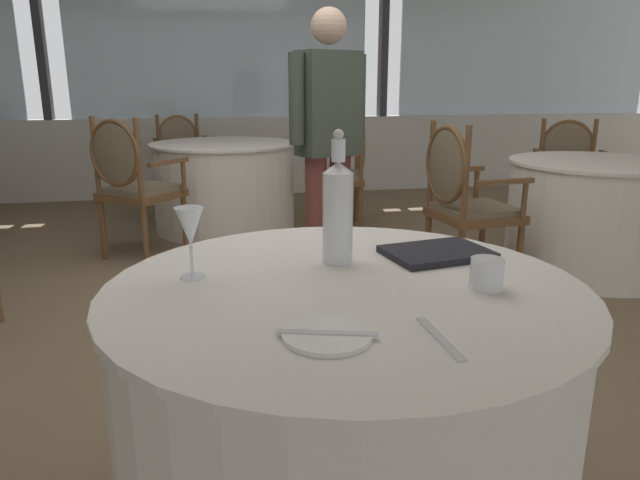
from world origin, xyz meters
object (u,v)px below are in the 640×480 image
at_px(dining_chair_0_1, 183,153).
at_px(menu_book, 437,253).
at_px(wine_glass, 190,229).
at_px(dining_chair_0_2, 131,178).
at_px(dining_chair_1_2, 568,168).
at_px(side_plate, 327,336).
at_px(water_tumbler, 487,274).
at_px(diner_person_0, 328,133).
at_px(dining_chair_1_0, 462,194).
at_px(dining_chair_0_0, 346,165).
at_px(water_bottle, 338,210).

bearing_deg(dining_chair_0_1, menu_book, -9.57).
height_order(wine_glass, dining_chair_0_2, dining_chair_0_2).
bearing_deg(dining_chair_1_2, side_plate, -16.41).
bearing_deg(dining_chair_0_1, side_plate, -15.54).
bearing_deg(dining_chair_0_1, water_tumbler, -10.08).
relative_size(wine_glass, diner_person_0, 0.11).
relative_size(menu_book, dining_chair_0_1, 0.31).
relative_size(dining_chair_0_2, diner_person_0, 0.61).
xyz_separation_m(wine_glass, dining_chair_1_0, (1.55, 1.73, -0.29)).
bearing_deg(water_tumbler, side_plate, -155.32).
height_order(menu_book, diner_person_0, diner_person_0).
bearing_deg(dining_chair_0_0, diner_person_0, 81.32).
xyz_separation_m(side_plate, dining_chair_0_1, (-0.43, 4.87, -0.19)).
relative_size(dining_chair_0_2, dining_chair_1_2, 1.07).
height_order(water_tumbler, dining_chair_0_0, dining_chair_0_0).
xyz_separation_m(menu_book, dining_chair_1_0, (0.86, 1.67, -0.17)).
height_order(water_bottle, wine_glass, water_bottle).
relative_size(wine_glass, dining_chair_0_1, 0.20).
bearing_deg(water_bottle, side_plate, -105.21).
distance_m(wine_glass, dining_chair_0_2, 2.74).
bearing_deg(dining_chair_0_2, diner_person_0, -80.96).
bearing_deg(water_tumbler, dining_chair_1_2, 53.05).
distance_m(wine_glass, menu_book, 0.70).
bearing_deg(dining_chair_1_2, menu_book, -16.16).
bearing_deg(wine_glass, dining_chair_1_0, 48.20).
distance_m(wine_glass, diner_person_0, 2.11).
relative_size(menu_book, dining_chair_0_2, 0.29).
distance_m(side_plate, dining_chair_1_0, 2.51).
height_order(menu_book, dining_chair_1_0, dining_chair_1_0).
height_order(water_bottle, dining_chair_0_2, water_bottle).
xyz_separation_m(water_tumbler, menu_book, (-0.01, 0.28, -0.03)).
bearing_deg(dining_chair_1_0, wine_glass, -138.09).
relative_size(water_bottle, dining_chair_1_2, 0.39).
distance_m(wine_glass, dining_chair_0_1, 4.47).
height_order(wine_glass, diner_person_0, diner_person_0).
relative_size(water_bottle, wine_glass, 1.99).
xyz_separation_m(menu_book, dining_chair_0_0, (0.53, 3.26, -0.20)).
xyz_separation_m(dining_chair_0_1, diner_person_0, (0.94, -2.49, 0.38)).
distance_m(water_bottle, dining_chair_0_1, 4.44).
distance_m(side_plate, diner_person_0, 2.44).
relative_size(water_bottle, dining_chair_0_1, 0.40).
bearing_deg(dining_chair_0_1, dining_chair_0_2, -30.17).
bearing_deg(dining_chair_0_2, dining_chair_0_1, 29.83).
height_order(side_plate, dining_chair_1_0, dining_chair_1_0).
bearing_deg(water_tumbler, diner_person_0, 88.08).
relative_size(water_bottle, dining_chair_1_0, 0.37).
height_order(wine_glass, dining_chair_1_0, dining_chair_1_0).
height_order(dining_chair_0_0, dining_chair_1_2, dining_chair_0_0).
bearing_deg(side_plate, dining_chair_0_1, 95.04).
xyz_separation_m(side_plate, dining_chair_1_2, (2.66, 3.16, -0.19)).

